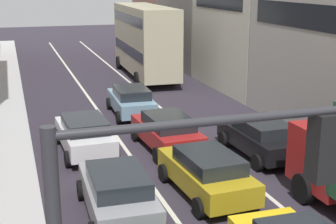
% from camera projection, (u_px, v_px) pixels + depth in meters
% --- Properties ---
extents(sidewalk_left, '(2.60, 64.00, 0.14)m').
position_uv_depth(sidewalk_left, '(1.00, 113.00, 26.08)').
color(sidewalk_left, '#B8B8B8').
rests_on(sidewalk_left, ground).
extents(lane_stripe_left, '(0.16, 60.00, 0.01)m').
position_uv_depth(lane_stripe_left, '(95.00, 106.00, 27.58)').
color(lane_stripe_left, silver).
rests_on(lane_stripe_left, ground).
extents(lane_stripe_right, '(0.16, 60.00, 0.01)m').
position_uv_depth(lane_stripe_right, '(154.00, 102.00, 28.58)').
color(lane_stripe_right, silver).
rests_on(lane_stripe_right, ground).
extents(sedan_centre_lane_second, '(2.27, 4.40, 1.49)m').
position_uv_depth(sedan_centre_lane_second, '(207.00, 172.00, 16.14)').
color(sedan_centre_lane_second, '#B29319').
rests_on(sedan_centre_lane_second, ground).
extents(wagon_left_lane_second, '(2.16, 4.35, 1.49)m').
position_uv_depth(wagon_left_lane_second, '(118.00, 192.00, 14.64)').
color(wagon_left_lane_second, gray).
rests_on(wagon_left_lane_second, ground).
extents(hatchback_centre_lane_third, '(2.24, 4.39, 1.49)m').
position_uv_depth(hatchback_centre_lane_third, '(167.00, 131.00, 20.50)').
color(hatchback_centre_lane_third, '#A51E1E').
rests_on(hatchback_centre_lane_third, ground).
extents(sedan_left_lane_third, '(2.19, 4.36, 1.49)m').
position_uv_depth(sedan_left_lane_third, '(85.00, 134.00, 20.11)').
color(sedan_left_lane_third, silver).
rests_on(sedan_left_lane_third, ground).
extents(coupe_centre_lane_fourth, '(2.18, 4.36, 1.49)m').
position_uv_depth(coupe_centre_lane_fourth, '(131.00, 100.00, 25.64)').
color(coupe_centre_lane_fourth, '#759EB7').
rests_on(coupe_centre_lane_fourth, ground).
extents(sedan_right_lane_behind_truck, '(2.15, 4.35, 1.49)m').
position_uv_depth(sedan_right_lane_behind_truck, '(261.00, 137.00, 19.75)').
color(sedan_right_lane_behind_truck, black).
rests_on(sedan_right_lane_behind_truck, ground).
extents(bus_mid_queue_primary, '(3.11, 10.59, 5.06)m').
position_uv_depth(bus_mid_queue_primary, '(145.00, 38.00, 35.16)').
color(bus_mid_queue_primary, '#BFB793').
rests_on(bus_mid_queue_primary, ground).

